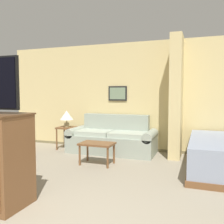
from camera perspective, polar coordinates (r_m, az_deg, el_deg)
wall_back at (r=6.06m, az=6.96°, el=3.46°), size 7.25×0.16×2.60m
wall_partition_pillar at (r=5.53m, az=14.49°, el=3.34°), size 0.24×0.68×2.60m
couch at (r=5.86m, az=0.04°, el=-6.20°), size 2.03×0.84×0.87m
coffee_table at (r=4.88m, az=-3.45°, el=-7.73°), size 0.65×0.43×0.42m
side_table at (r=6.28m, az=-10.29°, el=-4.27°), size 0.42×0.42×0.55m
table_lamp at (r=6.24m, az=-10.34°, el=-0.86°), size 0.33×0.33×0.40m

